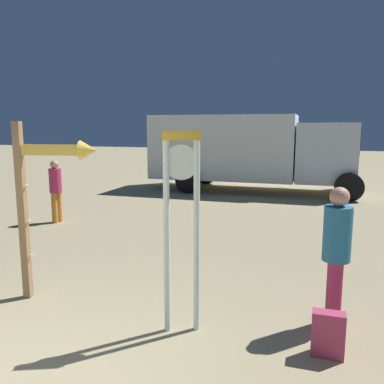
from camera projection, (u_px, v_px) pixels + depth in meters
name	position (u px, v px, depth m)	size (l,w,h in m)	color
standing_clock	(182.00, 213.00, 4.41)	(0.42, 0.23, 2.29)	white
arrow_sign	(47.00, 184.00, 5.22)	(1.13, 0.38, 2.40)	#9E794D
person_near_clock	(336.00, 250.00, 4.58)	(0.32, 0.32, 1.66)	#B62D59
backpack	(328.00, 334.00, 4.06)	(0.33, 0.20, 0.48)	#B83858
person_distant	(56.00, 188.00, 9.70)	(0.29, 0.29, 1.54)	orange
box_truck_near	(248.00, 149.00, 14.52)	(7.37, 2.67, 2.75)	silver
box_truck_far	(230.00, 143.00, 21.69)	(6.36, 3.36, 2.67)	white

